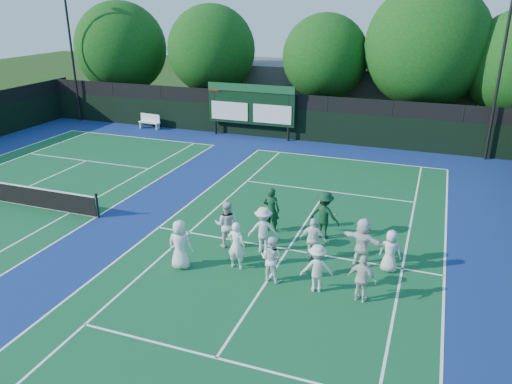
% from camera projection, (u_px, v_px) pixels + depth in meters
% --- Properties ---
extents(ground, '(120.00, 120.00, 0.00)m').
position_uv_depth(ground, '(280.00, 262.00, 17.63)').
color(ground, '#18350E').
rests_on(ground, ground).
extents(court_apron, '(34.00, 32.00, 0.01)m').
position_uv_depth(court_apron, '(148.00, 226.00, 20.44)').
color(court_apron, navy).
rests_on(court_apron, ground).
extents(near_court, '(11.05, 23.85, 0.01)m').
position_uv_depth(near_court, '(288.00, 249.00, 18.50)').
color(near_court, '#10512B').
rests_on(near_court, ground).
extents(back_fence, '(34.00, 0.08, 3.00)m').
position_uv_depth(back_fence, '(267.00, 117.00, 33.07)').
color(back_fence, black).
rests_on(back_fence, ground).
extents(scoreboard, '(6.00, 0.21, 3.55)m').
position_uv_depth(scoreboard, '(251.00, 105.00, 32.73)').
color(scoreboard, black).
rests_on(scoreboard, ground).
extents(clubhouse, '(18.00, 6.00, 4.00)m').
position_uv_depth(clubhouse, '(350.00, 92.00, 38.55)').
color(clubhouse, '#525257').
rests_on(clubhouse, ground).
extents(light_pole_left, '(1.20, 0.30, 10.12)m').
position_uv_depth(light_pole_left, '(70.00, 34.00, 35.86)').
color(light_pole_left, black).
rests_on(light_pole_left, ground).
extents(light_pole_right, '(1.20, 0.30, 10.12)m').
position_uv_depth(light_pole_right, '(504.00, 47.00, 26.67)').
color(light_pole_right, black).
rests_on(light_pole_right, ground).
extents(bench, '(1.69, 0.63, 1.04)m').
position_uv_depth(bench, '(150.00, 121.00, 35.60)').
color(bench, white).
rests_on(bench, ground).
extents(tree_a, '(7.09, 7.09, 8.64)m').
position_uv_depth(tree_a, '(123.00, 50.00, 39.19)').
color(tree_a, black).
rests_on(tree_a, ground).
extents(tree_b, '(6.42, 6.42, 8.44)m').
position_uv_depth(tree_b, '(214.00, 52.00, 36.60)').
color(tree_b, black).
rests_on(tree_b, ground).
extents(tree_c, '(5.81, 5.81, 7.90)m').
position_uv_depth(tree_c, '(328.00, 59.00, 33.94)').
color(tree_c, black).
rests_on(tree_c, ground).
extents(tree_d, '(7.83, 7.83, 9.84)m').
position_uv_depth(tree_d, '(429.00, 49.00, 31.53)').
color(tree_d, black).
rests_on(tree_d, ground).
extents(tennis_ball_0, '(0.07, 0.07, 0.07)m').
position_uv_depth(tennis_ball_0, '(201.00, 262.00, 17.58)').
color(tennis_ball_0, '#ABC817').
rests_on(tennis_ball_0, ground).
extents(tennis_ball_3, '(0.07, 0.07, 0.07)m').
position_uv_depth(tennis_ball_3, '(241.00, 234.00, 19.67)').
color(tennis_ball_3, '#ABC817').
rests_on(tennis_ball_3, ground).
extents(tennis_ball_4, '(0.07, 0.07, 0.07)m').
position_uv_depth(tennis_ball_4, '(335.00, 214.00, 21.44)').
color(tennis_ball_4, '#ABC817').
rests_on(tennis_ball_4, ground).
extents(tennis_ball_5, '(0.07, 0.07, 0.07)m').
position_uv_depth(tennis_ball_5, '(324.00, 244.00, 18.83)').
color(tennis_ball_5, '#ABC817').
rests_on(tennis_ball_5, ground).
extents(player_front_0, '(0.93, 0.67, 1.76)m').
position_uv_depth(player_front_0, '(180.00, 245.00, 16.97)').
color(player_front_0, white).
rests_on(player_front_0, ground).
extents(player_front_1, '(0.63, 0.42, 1.73)m').
position_uv_depth(player_front_1, '(236.00, 245.00, 16.95)').
color(player_front_1, white).
rests_on(player_front_1, ground).
extents(player_front_2, '(0.86, 0.72, 1.58)m').
position_uv_depth(player_front_2, '(271.00, 259.00, 16.24)').
color(player_front_2, white).
rests_on(player_front_2, ground).
extents(player_front_3, '(1.17, 0.89, 1.61)m').
position_uv_depth(player_front_3, '(317.00, 268.00, 15.63)').
color(player_front_3, silver).
rests_on(player_front_3, ground).
extents(player_front_4, '(0.97, 0.57, 1.55)m').
position_uv_depth(player_front_4, '(362.00, 279.00, 15.10)').
color(player_front_4, silver).
rests_on(player_front_4, ground).
extents(player_back_0, '(1.02, 0.89, 1.81)m').
position_uv_depth(player_back_0, '(226.00, 224.00, 18.45)').
color(player_back_0, silver).
rests_on(player_back_0, ground).
extents(player_back_1, '(1.26, 0.94, 1.74)m').
position_uv_depth(player_back_1, '(263.00, 230.00, 18.08)').
color(player_back_1, silver).
rests_on(player_back_1, ground).
extents(player_back_2, '(0.94, 0.40, 1.59)m').
position_uv_depth(player_back_2, '(313.00, 240.00, 17.51)').
color(player_back_2, white).
rests_on(player_back_2, ground).
extents(player_back_3, '(1.71, 0.99, 1.76)m').
position_uv_depth(player_back_3, '(363.00, 242.00, 17.14)').
color(player_back_3, white).
rests_on(player_back_3, ground).
extents(player_back_4, '(0.76, 0.52, 1.50)m').
position_uv_depth(player_back_4, '(390.00, 251.00, 16.81)').
color(player_back_4, silver).
rests_on(player_back_4, ground).
extents(coach_left, '(0.68, 0.45, 1.86)m').
position_uv_depth(coach_left, '(271.00, 210.00, 19.64)').
color(coach_left, '#0F3A20').
rests_on(coach_left, ground).
extents(coach_right, '(1.36, 0.97, 1.90)m').
position_uv_depth(coach_right, '(324.00, 215.00, 19.12)').
color(coach_right, '#0E361E').
rests_on(coach_right, ground).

